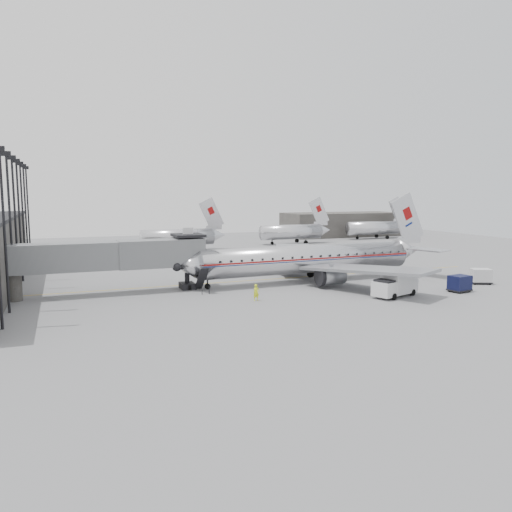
{
  "coord_description": "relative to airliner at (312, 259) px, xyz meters",
  "views": [
    {
      "loc": [
        -22.52,
        -52.55,
        11.08
      ],
      "look_at": [
        -0.01,
        5.38,
        3.2
      ],
      "focal_mm": 35.0,
      "sensor_mm": 36.0,
      "label": 1
    }
  ],
  "objects": [
    {
      "name": "ground",
      "position": [
        -6.71,
        -3.03,
        -2.82
      ],
      "size": [
        160.0,
        160.0,
        0.0
      ],
      "primitive_type": "plane",
      "color": "slate",
      "rests_on": "ground"
    },
    {
      "name": "hangar",
      "position": [
        38.29,
        56.97,
        0.18
      ],
      "size": [
        30.0,
        12.0,
        6.0
      ],
      "primitive_type": "cube",
      "color": "#3A3634",
      "rests_on": "ground"
    },
    {
      "name": "apron_line",
      "position": [
        -3.71,
        2.97,
        -2.81
      ],
      "size": [
        60.0,
        0.15,
        0.01
      ],
      "primitive_type": "cube",
      "rotation": [
        0.0,
        0.0,
        1.57
      ],
      "color": "gold",
      "rests_on": "ground"
    },
    {
      "name": "jet_bridge",
      "position": [
        -23.37,
        0.64,
        1.36
      ],
      "size": [
        21.0,
        6.2,
        7.1
      ],
      "color": "#595C5E",
      "rests_on": "ground"
    },
    {
      "name": "floodlight_masts",
      "position": [
        -34.21,
        9.97,
        5.55
      ],
      "size": [
        0.9,
        42.25,
        15.25
      ],
      "color": "black",
      "rests_on": "ground"
    },
    {
      "name": "distant_aircraft_near",
      "position": [
        -8.5,
        38.97,
        -0.08
      ],
      "size": [
        16.39,
        3.2,
        10.26
      ],
      "color": "silver",
      "rests_on": "ground"
    },
    {
      "name": "distant_aircraft_mid",
      "position": [
        17.5,
        42.97,
        -0.08
      ],
      "size": [
        16.39,
        3.2,
        10.26
      ],
      "color": "silver",
      "rests_on": "ground"
    },
    {
      "name": "distant_aircraft_far",
      "position": [
        41.5,
        46.97,
        -0.08
      ],
      "size": [
        16.39,
        3.2,
        10.26
      ],
      "color": "silver",
      "rests_on": "ground"
    },
    {
      "name": "airliner",
      "position": [
        0.0,
        0.0,
        0.0
      ],
      "size": [
        35.45,
        32.81,
        11.21
      ],
      "rotation": [
        0.0,
        0.0,
        0.04
      ],
      "color": "silver",
      "rests_on": "ground"
    },
    {
      "name": "service_van",
      "position": [
        3.87,
        -11.81,
        -1.43
      ],
      "size": [
        6.03,
        3.89,
        2.65
      ],
      "rotation": [
        0.0,
        0.0,
        0.34
      ],
      "color": "silver",
      "rests_on": "ground"
    },
    {
      "name": "baggage_cart_navy",
      "position": [
        12.18,
        -12.37,
        -1.83
      ],
      "size": [
        2.64,
        2.18,
        1.86
      ],
      "rotation": [
        0.0,
        0.0,
        0.17
      ],
      "color": "black",
      "rests_on": "ground"
    },
    {
      "name": "baggage_cart_white",
      "position": [
        18.29,
        -9.36,
        -1.84
      ],
      "size": [
        2.88,
        2.59,
        1.85
      ],
      "rotation": [
        0.0,
        0.0,
        -0.42
      ],
      "color": "#BCBCBE",
      "rests_on": "ground"
    },
    {
      "name": "ramp_worker",
      "position": [
        -10.89,
        -8.43,
        -1.95
      ],
      "size": [
        0.65,
        0.44,
        1.74
      ],
      "primitive_type": "imported",
      "rotation": [
        0.0,
        0.0,
        0.04
      ],
      "color": "#D7EA1B",
      "rests_on": "ground"
    }
  ]
}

